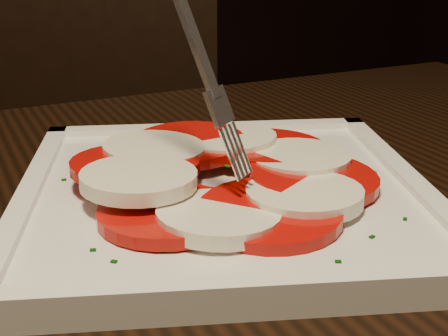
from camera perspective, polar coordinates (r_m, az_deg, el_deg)
name	(u,v)px	position (r m, az deg, el deg)	size (l,w,h in m)	color
chair	(105,170)	(1.15, -10.85, -0.17)	(0.54, 0.54, 0.93)	black
plate	(224,197)	(0.45, 0.00, -2.66)	(0.29, 0.29, 0.01)	white
caprese_salad	(224,173)	(0.45, 0.01, -0.47)	(0.23, 0.26, 0.03)	#C30504
fork	(177,29)	(0.41, -4.32, 12.52)	(0.03, 0.08, 0.18)	white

